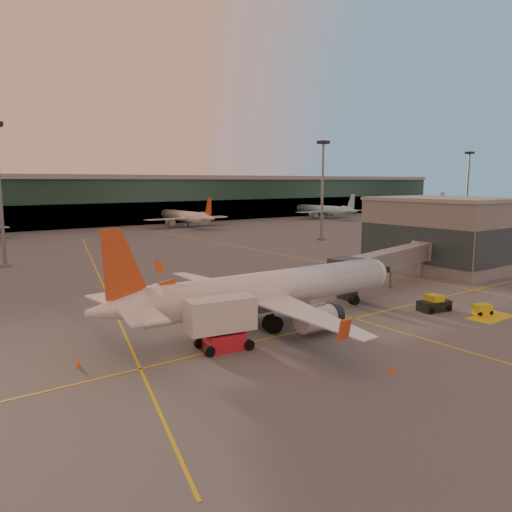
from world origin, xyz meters
TOP-DOWN VIEW (x-y plane):
  - ground at (0.00, 0.00)m, footprint 600.00×600.00m
  - taxi_markings at (-7.32, 44.49)m, footprint 100.12×173.00m
  - terminal at (0.00, 141.79)m, footprint 400.00×20.00m
  - gate_building at (41.93, 17.93)m, footprint 18.40×22.40m
  - mast_east_near at (55.00, 62.00)m, footprint 2.40×2.40m
  - mast_east_far at (130.00, 66.00)m, footprint 2.40×2.40m
  - distant_aircraft_row at (10.83, 118.00)m, footprint 350.00×34.00m
  - main_airplane at (-4.58, 8.94)m, footprint 37.52×33.74m
  - jet_bridge at (23.07, 13.63)m, footprint 28.34×9.17m
  - catering_truck at (-12.72, 5.05)m, footprint 6.67×3.78m
  - gpu_cart at (18.37, -2.76)m, footprint 2.32×1.77m
  - pushback_tug at (15.24, 1.54)m, footprint 4.12×2.73m
  - cone_nose at (14.93, 8.36)m, footprint 0.41×0.41m
  - cone_tail at (-24.70, 8.62)m, footprint 0.46×0.46m
  - cone_wing_right at (-4.49, -7.94)m, footprint 0.50×0.50m
  - cone_wing_left at (-4.35, 25.94)m, footprint 0.43×0.43m

SIDE VIEW (x-z plane):
  - ground at x=0.00m, z-range 0.00..0.00m
  - distant_aircraft_row at x=10.83m, z-range -6.50..6.50m
  - taxi_markings at x=-7.32m, z-range 0.00..0.01m
  - cone_nose at x=14.93m, z-range -0.01..0.51m
  - cone_wing_left at x=-4.35m, z-range -0.01..0.53m
  - cone_tail at x=-24.70m, z-range -0.01..0.57m
  - cone_wing_right at x=-4.49m, z-range -0.01..0.62m
  - gpu_cart at x=18.37m, z-range -0.01..1.19m
  - pushback_tug at x=15.24m, z-range -0.18..1.77m
  - catering_truck at x=-12.72m, z-range 0.33..5.23m
  - main_airplane at x=-4.58m, z-range -1.98..9.35m
  - jet_bridge at x=23.07m, z-range 1.08..6.77m
  - gate_building at x=41.93m, z-range -0.01..12.59m
  - terminal at x=0.00m, z-range -0.04..17.56m
  - mast_east_near at x=55.00m, z-range 2.06..27.66m
  - mast_east_far at x=130.00m, z-range 2.06..27.66m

